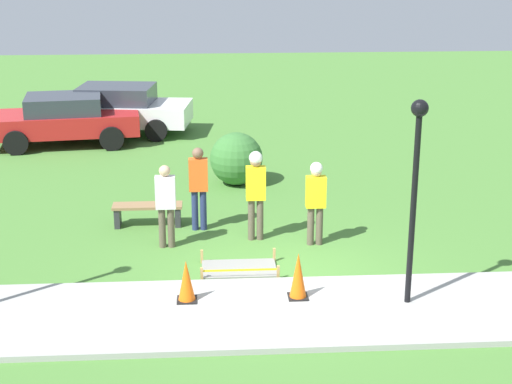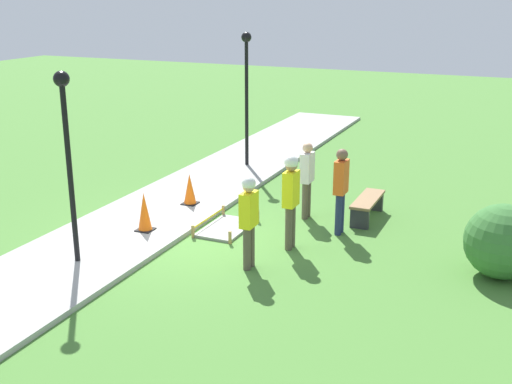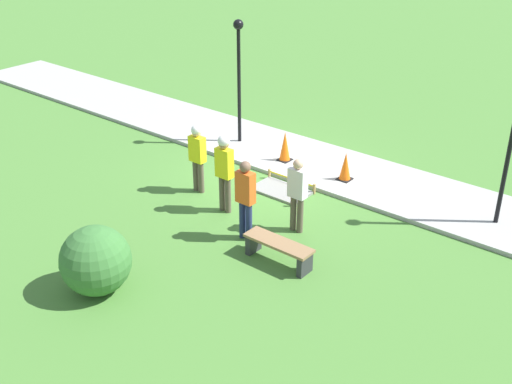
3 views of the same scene
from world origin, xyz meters
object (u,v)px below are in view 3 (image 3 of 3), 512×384
(park_bench, at_px, (278,248))
(worker_supervisor, at_px, (224,166))
(bystander_in_orange_shirt, at_px, (245,196))
(traffic_cone_near_patch, at_px, (345,166))
(worker_assistant, at_px, (197,153))
(lamppost_near, at_px, (239,62))
(bystander_in_gray_shirt, at_px, (297,191))
(traffic_cone_far_patch, at_px, (285,146))

(park_bench, relative_size, worker_supervisor, 0.79)
(park_bench, distance_m, bystander_in_orange_shirt, 1.36)
(traffic_cone_near_patch, height_order, worker_assistant, worker_assistant)
(bystander_in_orange_shirt, bearing_deg, worker_assistant, -23.19)
(worker_assistant, distance_m, lamppost_near, 3.46)
(bystander_in_orange_shirt, distance_m, bystander_in_gray_shirt, 1.16)
(traffic_cone_near_patch, xyz_separation_m, worker_assistant, (2.56, 2.67, 0.58))
(traffic_cone_far_patch, distance_m, lamppost_near, 2.67)
(worker_assistant, bearing_deg, bystander_in_orange_shirt, 156.81)
(park_bench, bearing_deg, bystander_in_gray_shirt, -69.67)
(traffic_cone_near_patch, relative_size, lamppost_near, 0.21)
(park_bench, distance_m, worker_supervisor, 2.62)
(traffic_cone_far_patch, relative_size, bystander_in_orange_shirt, 0.45)
(traffic_cone_near_patch, bearing_deg, worker_assistant, 46.23)
(bystander_in_gray_shirt, bearing_deg, bystander_in_orange_shirt, 56.00)
(worker_supervisor, relative_size, bystander_in_orange_shirt, 1.04)
(bystander_in_gray_shirt, relative_size, lamppost_near, 0.50)
(traffic_cone_far_patch, xyz_separation_m, park_bench, (-2.83, 3.99, -0.17))
(park_bench, height_order, lamppost_near, lamppost_near)
(traffic_cone_far_patch, height_order, lamppost_near, lamppost_near)
(worker_supervisor, distance_m, bystander_in_gray_shirt, 1.86)
(worker_assistant, height_order, bystander_in_orange_shirt, bystander_in_orange_shirt)
(worker_assistant, bearing_deg, bystander_in_gray_shirt, 179.09)
(worker_assistant, distance_m, bystander_in_gray_shirt, 3.01)
(worker_assistant, relative_size, lamppost_near, 0.50)
(traffic_cone_far_patch, height_order, worker_assistant, worker_assistant)
(worker_supervisor, bearing_deg, park_bench, 157.14)
(traffic_cone_near_patch, relative_size, worker_supervisor, 0.38)
(worker_supervisor, bearing_deg, worker_assistant, -16.62)
(worker_assistant, height_order, lamppost_near, lamppost_near)
(worker_assistant, bearing_deg, traffic_cone_near_patch, -133.77)
(worker_assistant, height_order, bystander_in_gray_shirt, worker_assistant)
(traffic_cone_far_patch, distance_m, worker_supervisor, 3.14)
(worker_supervisor, relative_size, bystander_in_gray_shirt, 1.10)
(bystander_in_orange_shirt, bearing_deg, park_bench, 164.52)
(traffic_cone_near_patch, bearing_deg, worker_supervisor, 65.67)
(worker_assistant, bearing_deg, lamppost_near, -68.14)
(traffic_cone_near_patch, bearing_deg, traffic_cone_far_patch, -0.01)
(traffic_cone_far_patch, xyz_separation_m, worker_supervisor, (-0.53, 3.02, 0.65))
(bystander_in_orange_shirt, xyz_separation_m, bystander_in_gray_shirt, (-0.65, -0.96, -0.06))
(bystander_in_orange_shirt, relative_size, lamppost_near, 0.52)
(bystander_in_orange_shirt, bearing_deg, traffic_cone_far_patch, -65.11)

